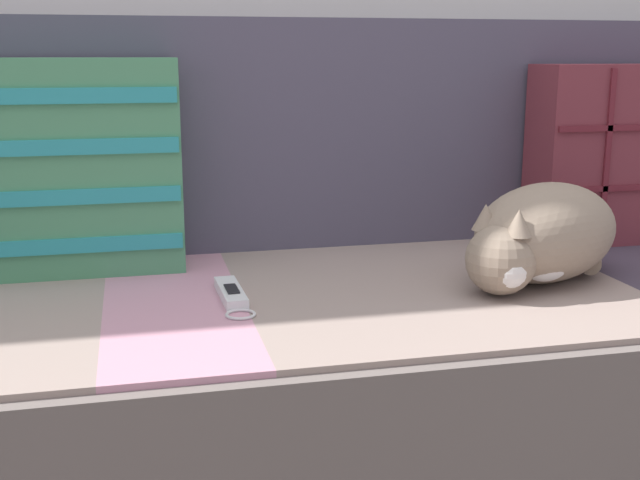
{
  "coord_description": "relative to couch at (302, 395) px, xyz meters",
  "views": [
    {
      "loc": [
        -0.28,
        -1.21,
        0.82
      ],
      "look_at": [
        0.02,
        0.06,
        0.52
      ],
      "focal_mm": 45.0,
      "sensor_mm": 36.0,
      "label": 1
    }
  ],
  "objects": [
    {
      "name": "throw_pillow_striped",
      "position": [
        -0.42,
        0.2,
        0.41
      ],
      "size": [
        0.44,
        0.14,
        0.4
      ],
      "color": "#4C9366",
      "rests_on": "couch"
    },
    {
      "name": "throw_pillow_quilted",
      "position": [
        0.74,
        0.2,
        0.4
      ],
      "size": [
        0.37,
        0.14,
        0.38
      ],
      "color": "brown",
      "rests_on": "couch"
    },
    {
      "name": "game_remote_far",
      "position": [
        -0.13,
        -0.05,
        0.22
      ],
      "size": [
        0.05,
        0.2,
        0.02
      ],
      "color": "white",
      "rests_on": "couch"
    },
    {
      "name": "sleeping_cat",
      "position": [
        0.42,
        -0.08,
        0.3
      ],
      "size": [
        0.39,
        0.34,
        0.18
      ],
      "color": "gray",
      "rests_on": "couch"
    },
    {
      "name": "couch",
      "position": [
        0.0,
        0.0,
        0.0
      ],
      "size": [
        2.18,
        0.82,
        0.42
      ],
      "color": "gray",
      "rests_on": "ground_plane"
    },
    {
      "name": "sofa_backrest",
      "position": [
        0.0,
        0.34,
        0.45
      ],
      "size": [
        2.14,
        0.14,
        0.47
      ],
      "color": "#514C60",
      "rests_on": "couch"
    }
  ]
}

